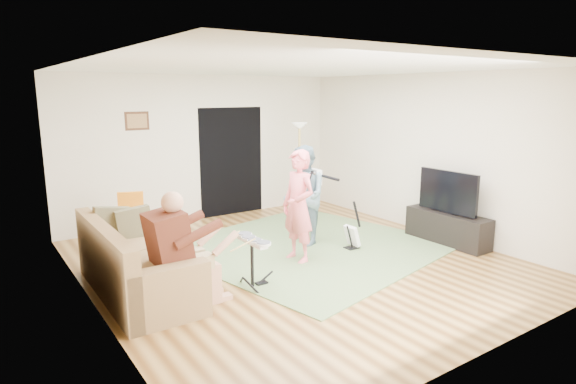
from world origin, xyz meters
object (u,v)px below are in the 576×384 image
(dining_chair, at_px, (131,233))
(television, at_px, (448,192))
(guitarist, at_px, (304,196))
(tv_cabinet, at_px, (447,228))
(drum_kit, at_px, (252,266))
(singer, at_px, (298,206))
(guitar_spare, at_px, (352,236))
(torchiere_lamp, at_px, (299,154))
(sofa, at_px, (131,271))

(dining_chair, distance_m, television, 4.92)
(guitarist, bearing_deg, tv_cabinet, 68.66)
(drum_kit, relative_size, singer, 0.41)
(guitar_spare, xyz_separation_m, torchiere_lamp, (0.39, 1.94, 1.04))
(tv_cabinet, bearing_deg, guitarist, 146.64)
(drum_kit, bearing_deg, guitar_spare, 11.63)
(guitar_spare, bearing_deg, sofa, 176.01)
(sofa, height_order, guitar_spare, sofa)
(singer, bearing_deg, sofa, -99.52)
(drum_kit, bearing_deg, torchiere_lamp, 44.30)
(drum_kit, relative_size, guitarist, 0.41)
(sofa, relative_size, dining_chair, 2.39)
(dining_chair, bearing_deg, singer, -20.28)
(singer, xyz_separation_m, torchiere_lamp, (1.38, 1.89, 0.45))
(torchiere_lamp, relative_size, television, 1.73)
(television, bearing_deg, dining_chair, 151.45)
(drum_kit, distance_m, television, 3.50)
(torchiere_lamp, distance_m, dining_chair, 3.40)
(sofa, bearing_deg, guitar_spare, -3.99)
(tv_cabinet, height_order, television, television)
(guitarist, xyz_separation_m, tv_cabinet, (1.93, -1.27, -0.54))
(drum_kit, bearing_deg, dining_chair, 111.68)
(drum_kit, bearing_deg, sofa, 153.40)
(guitar_spare, bearing_deg, guitarist, 125.51)
(drum_kit, height_order, dining_chair, dining_chair)
(guitarist, xyz_separation_m, television, (1.88, -1.27, 0.06))
(singer, xyz_separation_m, tv_cabinet, (2.46, -0.68, -0.55))
(guitarist, height_order, television, guitarist)
(singer, bearing_deg, guitar_spare, 81.63)
(dining_chair, height_order, tv_cabinet, dining_chair)
(dining_chair, relative_size, tv_cabinet, 0.66)
(drum_kit, height_order, guitarist, guitarist)
(torchiere_lamp, bearing_deg, singer, -126.12)
(tv_cabinet, bearing_deg, torchiere_lamp, 112.87)
(torchiere_lamp, bearing_deg, tv_cabinet, -67.13)
(guitarist, relative_size, dining_chair, 1.72)
(singer, height_order, guitarist, singer)
(torchiere_lamp, distance_m, tv_cabinet, 2.96)
(singer, height_order, guitar_spare, singer)
(guitarist, xyz_separation_m, guitar_spare, (0.46, -0.64, -0.57))
(drum_kit, height_order, torchiere_lamp, torchiere_lamp)
(guitar_spare, bearing_deg, dining_chair, 149.26)
(singer, relative_size, television, 1.52)
(guitarist, distance_m, guitar_spare, 0.98)
(sofa, height_order, guitarist, guitarist)
(sofa, distance_m, torchiere_lamp, 4.20)
(tv_cabinet, xyz_separation_m, television, (-0.05, 0.00, 0.60))
(guitar_spare, bearing_deg, singer, 176.82)
(singer, bearing_deg, guitarist, 132.73)
(guitar_spare, height_order, television, television)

